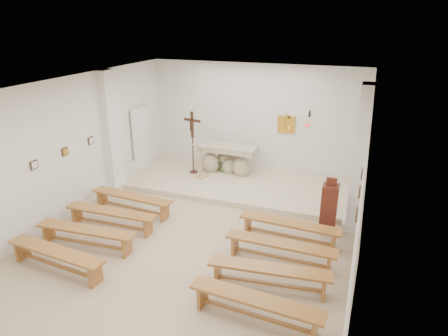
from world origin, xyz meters
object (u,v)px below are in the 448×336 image
at_px(bench_right_front, 290,227).
at_px(bench_right_third, 270,273).
at_px(bench_left_fourth, 56,255).
at_px(lectern, 200,161).
at_px(altar, 227,161).
at_px(crucifix_stand, 192,138).
at_px(bench_left_front, 132,200).
at_px(bench_right_fourth, 256,304).
at_px(bench_left_third, 86,233).
at_px(bench_left_second, 111,215).
at_px(bench_right_second, 281,247).
at_px(donation_pedestal, 329,208).

height_order(bench_right_front, bench_right_third, same).
bearing_deg(bench_left_fourth, lectern, 86.24).
xyz_separation_m(altar, crucifix_stand, (-0.98, -0.47, 0.78)).
bearing_deg(bench_left_front, bench_right_fourth, -29.43).
height_order(lectern, bench_right_fourth, lectern).
distance_m(altar, bench_right_third, 5.81).
bearing_deg(crucifix_stand, bench_left_third, -84.00).
relative_size(lectern, bench_left_fourth, 0.47).
xyz_separation_m(bench_left_front, bench_right_front, (4.16, 0.00, 0.00)).
bearing_deg(bench_right_fourth, altar, 117.88).
height_order(bench_right_front, bench_left_second, same).
xyz_separation_m(bench_right_front, bench_left_fourth, (-4.16, -2.77, 0.00)).
relative_size(crucifix_stand, bench_right_second, 0.85).
bearing_deg(bench_right_fourth, bench_right_second, 93.89).
bearing_deg(bench_right_fourth, bench_left_front, 150.22).
xyz_separation_m(crucifix_stand, bench_left_front, (-0.47, -2.83, -0.93)).
bearing_deg(donation_pedestal, bench_left_third, -153.26).
relative_size(bench_left_front, bench_left_fourth, 1.00).
height_order(bench_left_second, bench_right_second, same).
xyz_separation_m(bench_right_second, bench_right_third, (0.00, -0.92, 0.00)).
xyz_separation_m(lectern, donation_pedestal, (4.09, -1.79, -0.08)).
bearing_deg(bench_right_third, bench_right_second, 83.67).
height_order(donation_pedestal, bench_right_second, donation_pedestal).
relative_size(donation_pedestal, bench_right_fourth, 0.60).
bearing_deg(bench_left_front, bench_right_third, -19.70).
bearing_deg(lectern, donation_pedestal, -3.73).
bearing_deg(bench_right_front, bench_left_fourth, -143.23).
relative_size(bench_left_front, bench_right_fourth, 1.00).
height_order(bench_left_second, bench_right_fourth, same).
bearing_deg(bench_right_second, donation_pedestal, 66.37).
distance_m(crucifix_stand, bench_right_fourth, 6.77).
bearing_deg(bench_right_third, lectern, 120.74).
relative_size(altar, bench_left_fourth, 0.80).
relative_size(altar, lectern, 1.71).
bearing_deg(donation_pedestal, bench_left_front, -172.38).
xyz_separation_m(bench_left_second, bench_right_second, (4.16, -0.00, 0.00)).
distance_m(donation_pedestal, bench_right_front, 1.10).
bearing_deg(bench_left_front, bench_right_second, -8.28).
relative_size(bench_left_front, bench_left_third, 1.00).
bearing_deg(bench_right_fourth, donation_pedestal, 81.60).
bearing_deg(bench_right_third, bench_right_front, 83.67).
distance_m(bench_right_front, bench_left_third, 4.55).
bearing_deg(bench_left_front, bench_left_fourth, -85.76).
height_order(donation_pedestal, bench_right_fourth, donation_pedestal).
height_order(donation_pedestal, bench_left_front, donation_pedestal).
bearing_deg(bench_left_second, bench_right_second, -1.39).
height_order(altar, bench_right_front, altar).
bearing_deg(bench_right_second, bench_right_front, 90.95).
relative_size(crucifix_stand, bench_left_second, 0.85).
xyz_separation_m(lectern, crucifix_stand, (-0.36, 0.28, 0.61)).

